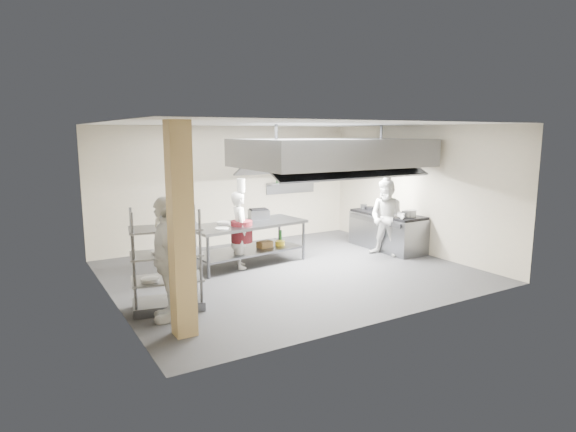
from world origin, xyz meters
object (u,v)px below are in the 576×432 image
griddle (259,214)px  stockpot (411,214)px  pass_rack (166,259)px  cooking_range (387,232)px  chef_line (387,218)px  island (247,244)px  chef_plating (166,259)px  chef_head (240,230)px

griddle → stockpot: griddle is taller
pass_rack → cooking_range: size_ratio=0.83×
pass_rack → chef_line: size_ratio=0.93×
pass_rack → cooking_range: (5.88, 1.30, -0.41)m
pass_rack → stockpot: bearing=16.5°
island → pass_rack: bearing=-148.9°
chef_line → chef_plating: size_ratio=0.93×
chef_plating → stockpot: 6.09m
chef_line → griddle: chef_line is taller
pass_rack → chef_plating: bearing=-94.9°
cooking_range → island: bearing=172.0°
chef_head → chef_plating: chef_plating is taller
pass_rack → chef_line: bearing=19.5°
cooking_range → pass_rack: bearing=-167.5°
chef_plating → griddle: size_ratio=4.43×
chef_head → chef_line: chef_line is taller
chef_line → island: bearing=-132.1°
cooking_range → griddle: (-3.12, 0.81, 0.59)m
chef_line → chef_plating: chef_plating is taller
island → stockpot: bearing=-26.0°
chef_line → stockpot: 0.56m
chef_head → chef_line: 3.44m
island → griddle: griddle is taller
island → chef_plating: bearing=-144.5°
pass_rack → chef_line: chef_line is taller
chef_plating → griddle: bearing=143.9°
chef_head → chef_line: bearing=-88.2°
chef_line → chef_plating: 5.64m
island → chef_line: bearing=-24.9°
pass_rack → stockpot: size_ratio=6.65×
cooking_range → chef_head: size_ratio=1.23×
island → chef_plating: (-2.43, -2.20, 0.50)m
cooking_range → chef_line: (-0.48, -0.51, 0.47)m
chef_line → stockpot: (0.50, -0.24, 0.10)m
cooking_range → stockpot: (0.02, -0.75, 0.57)m
pass_rack → griddle: size_ratio=3.87×
pass_rack → chef_line: (5.40, 0.79, 0.06)m
cooking_range → chef_head: (-3.81, 0.35, 0.39)m
cooking_range → chef_head: 3.85m
island → cooking_range: size_ratio=1.28×
pass_rack → stockpot: pass_rack is taller
island → pass_rack: 2.95m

